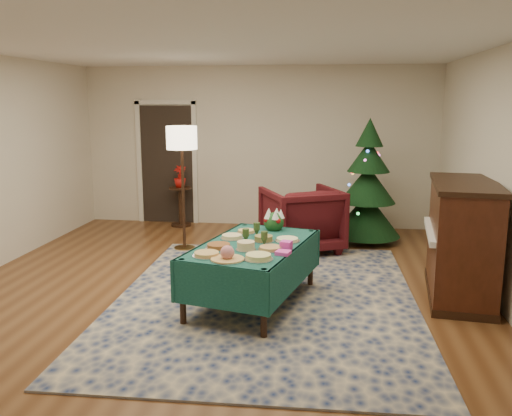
# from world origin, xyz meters

# --- Properties ---
(room_shell) EXTENTS (7.00, 7.00, 7.00)m
(room_shell) POSITION_xyz_m (0.00, 0.00, 1.35)
(room_shell) COLOR #593319
(room_shell) RESTS_ON ground
(doorway) EXTENTS (1.08, 0.04, 2.16)m
(doorway) POSITION_xyz_m (-1.60, 3.48, 1.10)
(doorway) COLOR black
(doorway) RESTS_ON ground
(rug) EXTENTS (3.31, 4.28, 0.02)m
(rug) POSITION_xyz_m (0.58, -0.11, 0.01)
(rug) COLOR navy
(rug) RESTS_ON ground
(buffet_table) EXTENTS (1.36, 1.88, 0.66)m
(buffet_table) POSITION_xyz_m (0.46, -0.24, 0.53)
(buffet_table) COLOR black
(buffet_table) RESTS_ON ground
(platter_0) EXTENTS (0.28, 0.28, 0.04)m
(platter_0) POSITION_xyz_m (0.08, -0.76, 0.68)
(platter_0) COLOR silver
(platter_0) RESTS_ON buffet_table
(platter_1) EXTENTS (0.32, 0.32, 0.14)m
(platter_1) POSITION_xyz_m (0.31, -0.86, 0.71)
(platter_1) COLOR silver
(platter_1) RESTS_ON buffet_table
(platter_2) EXTENTS (0.28, 0.28, 0.05)m
(platter_2) POSITION_xyz_m (0.59, -0.81, 0.69)
(platter_2) COLOR silver
(platter_2) RESTS_ON buffet_table
(platter_3) EXTENTS (0.27, 0.27, 0.05)m
(platter_3) POSITION_xyz_m (0.14, -0.46, 0.68)
(platter_3) COLOR silver
(platter_3) RESTS_ON buffet_table
(platter_4) EXTENTS (0.21, 0.21, 0.09)m
(platter_4) POSITION_xyz_m (0.42, -0.50, 0.70)
(platter_4) COLOR silver
(platter_4) RESTS_ON buffet_table
(platter_5) EXTENTS (0.26, 0.26, 0.04)m
(platter_5) POSITION_xyz_m (0.67, -0.46, 0.68)
(platter_5) COLOR silver
(platter_5) RESTS_ON buffet_table
(platter_6) EXTENTS (0.25, 0.25, 0.05)m
(platter_6) POSITION_xyz_m (0.20, -0.07, 0.68)
(platter_6) COLOR silver
(platter_6) RESTS_ON buffet_table
(platter_7) EXTENTS (0.22, 0.22, 0.06)m
(platter_7) POSITION_xyz_m (0.56, -0.13, 0.69)
(platter_7) COLOR silver
(platter_7) RESTS_ON buffet_table
(platter_8) EXTENTS (0.27, 0.27, 0.04)m
(platter_8) POSITION_xyz_m (0.80, -0.10, 0.68)
(platter_8) COLOR silver
(platter_8) RESTS_ON buffet_table
(platter_9) EXTENTS (0.22, 0.22, 0.04)m
(platter_9) POSITION_xyz_m (0.32, 0.21, 0.68)
(platter_9) COLOR silver
(platter_9) RESTS_ON buffet_table
(goblet_0) EXTENTS (0.07, 0.07, 0.15)m
(goblet_0) POSITION_xyz_m (0.45, 0.07, 0.74)
(goblet_0) COLOR #2D471E
(goblet_0) RESTS_ON buffet_table
(goblet_1) EXTENTS (0.07, 0.07, 0.15)m
(goblet_1) POSITION_xyz_m (0.59, -0.32, 0.74)
(goblet_1) COLOR #2D471E
(goblet_1) RESTS_ON buffet_table
(goblet_2) EXTENTS (0.07, 0.07, 0.15)m
(goblet_2) POSITION_xyz_m (0.38, -0.23, 0.74)
(goblet_2) COLOR #2D471E
(goblet_2) RESTS_ON buffet_table
(napkin_stack) EXTENTS (0.16, 0.16, 0.04)m
(napkin_stack) POSITION_xyz_m (0.81, -0.60, 0.68)
(napkin_stack) COLOR #F544BE
(napkin_stack) RESTS_ON buffet_table
(gift_box) EXTENTS (0.13, 0.13, 0.09)m
(gift_box) POSITION_xyz_m (0.82, -0.42, 0.71)
(gift_box) COLOR #E940C1
(gift_box) RESTS_ON buffet_table
(centerpiece) EXTENTS (0.24, 0.24, 0.27)m
(centerpiece) POSITION_xyz_m (0.61, 0.40, 0.78)
(centerpiece) COLOR #1E4C1E
(centerpiece) RESTS_ON buffet_table
(armchair) EXTENTS (1.29, 1.26, 1.02)m
(armchair) POSITION_xyz_m (0.85, 1.91, 0.51)
(armchair) COLOR #430E12
(armchair) RESTS_ON ground
(floor_lamp) EXTENTS (0.43, 0.43, 1.78)m
(floor_lamp) POSITION_xyz_m (-0.84, 1.75, 1.51)
(floor_lamp) COLOR #A57F3F
(floor_lamp) RESTS_ON ground
(side_table) EXTENTS (0.38, 0.38, 0.68)m
(side_table) POSITION_xyz_m (-1.29, 3.20, 0.33)
(side_table) COLOR black
(side_table) RESTS_ON ground
(potted_plant) EXTENTS (0.21, 0.37, 0.21)m
(potted_plant) POSITION_xyz_m (-1.29, 3.20, 0.78)
(potted_plant) COLOR #B5110C
(potted_plant) RESTS_ON side_table
(christmas_tree) EXTENTS (1.37, 1.37, 1.88)m
(christmas_tree) POSITION_xyz_m (1.80, 2.59, 0.84)
(christmas_tree) COLOR black
(christmas_tree) RESTS_ON ground
(piano) EXTENTS (0.85, 1.54, 1.28)m
(piano) POSITION_xyz_m (2.67, 0.31, 0.62)
(piano) COLOR black
(piano) RESTS_ON ground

